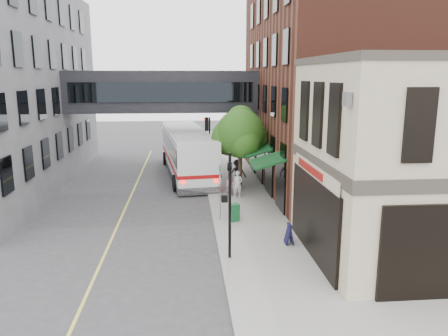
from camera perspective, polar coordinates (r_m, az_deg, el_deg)
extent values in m
plane|color=#38383A|center=(17.07, 0.04, -14.80)|extent=(120.00, 120.00, 0.00)
cube|color=gray|center=(30.33, 1.50, -2.51)|extent=(4.00, 60.00, 0.15)
cube|color=#B4AB89|center=(20.36, 25.62, 0.58)|extent=(10.00, 8.00, 8.15)
cube|color=#38332B|center=(20.35, 25.64, 0.78)|extent=(10.12, 8.12, 0.50)
cube|color=#38332B|center=(20.04, 26.74, 12.49)|extent=(10.12, 8.12, 0.30)
cube|color=black|center=(18.89, 11.56, -6.27)|extent=(0.14, 6.40, 3.40)
cube|color=black|center=(18.88, 11.45, -6.27)|extent=(0.04, 5.90, 3.00)
cube|color=maroon|center=(18.93, 11.13, -0.10)|extent=(0.03, 3.60, 0.32)
cube|color=#55271A|center=(32.23, 15.88, 10.36)|extent=(12.00, 18.00, 14.00)
cube|color=black|center=(29.64, 3.77, 2.90)|extent=(1.80, 13.00, 0.40)
cube|color=black|center=(33.23, -7.97, 9.87)|extent=(14.00, 3.00, 3.00)
cube|color=black|center=(31.68, -8.11, 9.76)|extent=(13.00, 0.08, 1.40)
cube|color=black|center=(34.78, -7.84, 9.97)|extent=(13.00, 0.08, 1.40)
cylinder|color=black|center=(18.05, 0.76, -5.05)|extent=(0.12, 0.12, 4.50)
cube|color=black|center=(17.93, 0.06, -4.00)|extent=(0.25, 0.22, 0.30)
imported|color=black|center=(17.60, 0.77, 0.72)|extent=(0.20, 0.16, 1.00)
cylinder|color=black|center=(32.65, -1.87, 2.71)|extent=(0.12, 0.12, 4.50)
cube|color=black|center=(32.58, -2.26, 3.31)|extent=(0.25, 0.22, 0.30)
cube|color=black|center=(32.40, -2.28, 5.75)|extent=(0.28, 0.28, 1.00)
sphere|color=#FF0C05|center=(32.35, -2.57, 6.37)|extent=(0.18, 0.18, 0.18)
cylinder|color=gray|center=(23.05, -0.49, -3.18)|extent=(0.08, 0.08, 3.00)
cube|color=white|center=(22.87, -0.54, -1.49)|extent=(0.03, 0.75, 0.22)
cube|color=#0C591E|center=(22.75, -0.54, -0.14)|extent=(0.03, 0.70, 0.18)
cube|color=#B20C0C|center=(22.99, -0.54, -2.70)|extent=(0.03, 0.30, 0.40)
cylinder|color=#382619|center=(29.05, 2.12, -0.18)|extent=(0.28, 0.28, 2.80)
sphere|color=#1B4D14|center=(28.64, 2.16, 4.52)|extent=(3.20, 3.20, 3.20)
sphere|color=#1B4D14|center=(29.29, 3.59, 3.88)|extent=(2.20, 2.20, 2.20)
sphere|color=#1B4D14|center=(28.89, 0.70, 3.99)|extent=(2.40, 2.40, 2.40)
sphere|color=#1B4D14|center=(29.15, 2.22, 6.23)|extent=(2.00, 2.00, 2.00)
cube|color=#D8CC4C|center=(26.58, -12.74, -5.09)|extent=(0.12, 40.00, 0.01)
cube|color=white|center=(34.13, -4.84, 2.16)|extent=(4.33, 13.22, 3.27)
cube|color=black|center=(34.04, -4.86, 3.10)|extent=(4.37, 13.00, 1.18)
cube|color=#B20C0C|center=(34.23, -4.82, 1.23)|extent=(4.40, 13.25, 0.25)
cylinder|color=black|center=(29.64, -6.38, -1.96)|extent=(0.47, 1.16, 1.13)
cylinder|color=black|center=(30.02, -1.02, -1.70)|extent=(0.47, 1.16, 1.13)
cylinder|color=black|center=(38.44, -7.68, 1.25)|extent=(0.47, 1.16, 1.13)
cylinder|color=black|center=(38.73, -3.51, 1.42)|extent=(0.47, 1.16, 1.13)
imported|color=silver|center=(27.39, 1.80, -2.14)|extent=(0.67, 0.49, 1.68)
imported|color=#CB83A0|center=(27.59, 0.88, -2.20)|extent=(0.91, 0.82, 1.53)
imported|color=black|center=(30.16, 1.77, -0.63)|extent=(1.31, 0.89, 1.87)
cube|color=#13562A|center=(23.13, 1.35, -5.80)|extent=(0.58, 0.55, 0.93)
cube|color=black|center=(20.31, 8.51, -8.51)|extent=(0.34, 0.53, 0.94)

